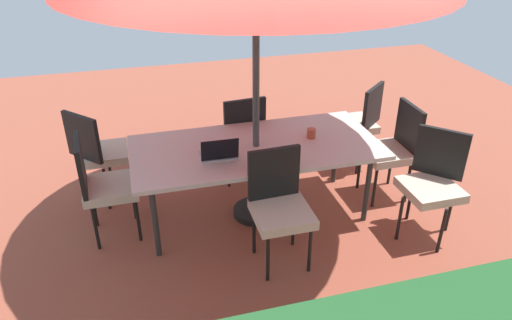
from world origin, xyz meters
The scene contains 11 objects.
ground_plane centered at (0.00, 0.00, -0.01)m, with size 10.00×10.00×0.02m, color #9E4C38.
dining_table centered at (0.00, 0.00, 0.71)m, with size 2.24×1.03×0.75m.
chair_south centered at (-0.02, -0.70, 0.55)m, with size 0.47×0.48×0.98m.
chair_north centered at (-0.02, 0.66, 0.55)m, with size 0.46×0.47×0.98m.
chair_west centered at (-1.41, 0.01, 0.55)m, with size 0.47×0.46×0.98m.
chair_southwest centered at (-1.35, -0.66, 0.55)m, with size 0.58×0.59×0.98m.
chair_east centered at (1.37, -0.04, 0.55)m, with size 0.47×0.46×0.98m.
chair_northwest centered at (-1.43, 0.67, 0.55)m, with size 0.59×0.59×0.98m.
chair_southeast centered at (1.42, -0.69, 0.55)m, with size 0.59×0.59×0.98m.
laptop centered at (0.37, 0.14, 0.80)m, with size 0.33×0.26×0.21m.
cup centered at (-0.54, -0.02, 0.80)m, with size 0.08×0.08×0.09m, color #CC4C33.
Camera 1 is at (1.01, 3.71, 2.73)m, focal length 33.52 mm.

